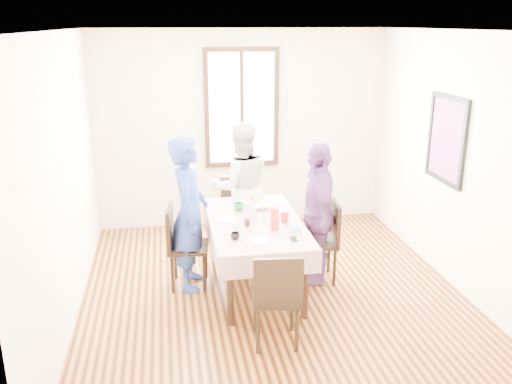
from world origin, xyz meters
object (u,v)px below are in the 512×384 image
Objects in this scene: chair_right at (317,242)px; person_right at (317,214)px; dining_table at (255,255)px; person_far at (241,187)px; chair_near at (276,296)px; chair_far at (241,214)px; person_left at (189,214)px; chair_left at (189,247)px.

person_right is (-0.02, 0.00, 0.33)m from chair_right.
dining_table is 0.71m from chair_right.
person_far is 1.23m from person_right.
chair_near is at bearing -23.16° from person_right.
chair_near is (0.00, -2.18, 0.00)m from chair_far.
person_far is (0.00, 1.07, 0.44)m from dining_table.
person_right is (0.69, -1.02, -0.03)m from person_far.
chair_near is at bearing 154.94° from chair_right.
person_far is at bearing -27.92° from person_left.
person_far is at bearing -138.26° from person_right.
chair_right is 0.56× the size of person_far.
person_right is at bearing 115.75° from chair_far.
person_far reaches higher than chair_near.
dining_table is at bearing -78.00° from person_right.
chair_far is (0.70, 0.94, 0.00)m from chair_left.
chair_right is 0.55× the size of person_left.
person_left is 1.06× the size of person_right.
person_left is at bearing 48.96° from person_far.
chair_near is (-0.70, -1.14, 0.00)m from chair_right.
person_left is (-0.69, -0.94, 0.38)m from chair_far.
person_far is (0.70, 0.92, 0.36)m from chair_left.
person_far is at bearing 90.00° from dining_table.
chair_near is 0.58× the size of person_right.
person_left is (0.02, 0.00, 0.38)m from chair_left.
chair_far is 0.58× the size of person_right.
person_left is (-0.69, 0.15, 0.46)m from dining_table.
chair_far is (-0.70, 1.04, 0.00)m from chair_right.
chair_far is at bearing -27.34° from person_left.
chair_left reaches higher than dining_table.
chair_right is 1.29m from person_far.
chair_far is at bearing 40.74° from chair_right.
person_right is at bearing 65.07° from chair_near.
chair_near is 0.56× the size of person_far.
person_far is (0.00, -0.02, 0.36)m from chair_far.
chair_far reaches higher than dining_table.
chair_right is (0.70, 0.05, 0.08)m from dining_table.
chair_near is 2.19m from person_far.
person_left is 1.02× the size of person_far.
chair_right is at bearing -85.37° from person_left.
chair_right is 1.00× the size of chair_far.
dining_table is 0.97× the size of person_far.
chair_left is at bearing 48.22° from person_far.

